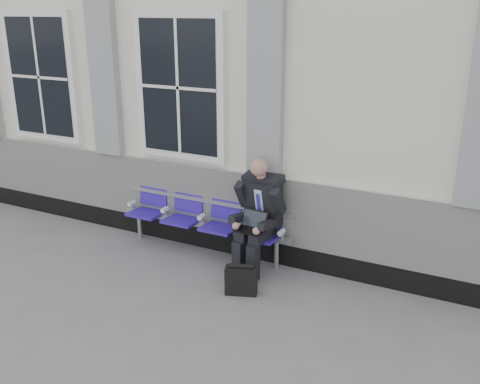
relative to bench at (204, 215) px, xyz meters
The scene contains 5 objects.
ground 1.62m from the bench, 119.62° to the right, with size 70.00×70.00×0.00m, color slate.
station_building 2.83m from the bench, 109.72° to the left, with size 14.40×4.40×4.49m.
bench is the anchor object (origin of this frame).
businessman 0.93m from the bench, ahead, with size 0.64×0.86×1.50m.
briefcase 1.33m from the bench, 39.72° to the right, with size 0.41×0.28×0.39m.
Camera 1 is at (4.27, -4.56, 3.25)m, focal length 40.00 mm.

